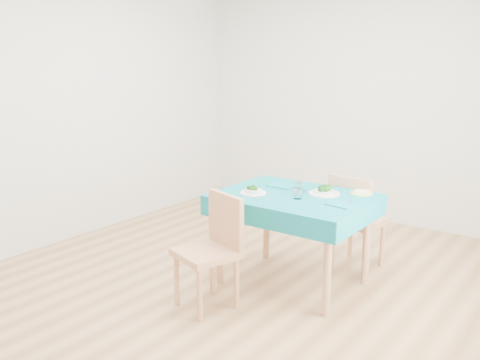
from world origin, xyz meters
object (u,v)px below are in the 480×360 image
Objects in this scene: bowl_near at (253,190)px; bowl_far at (324,190)px; table at (293,240)px; chair_far at (359,213)px; chair_near at (206,243)px; side_plate at (361,193)px.

bowl_far is (0.47, 0.32, 0.01)m from bowl_near.
table is 0.72m from chair_far.
chair_near reaches higher than bowl_near.
bowl_far is (0.49, 0.90, 0.29)m from chair_near.
chair_near is 0.65m from bowl_near.
side_plate is (0.14, -0.30, 0.26)m from chair_far.
chair_far is at bearing 55.53° from bowl_near.
table is 0.81m from chair_near.
side_plate is (0.72, 1.09, 0.26)m from chair_near.
chair_far is (0.28, 0.65, 0.12)m from table.
chair_near is at bearing -118.53° from bowl_far.
chair_far reaches higher than table.
table is 0.48m from bowl_far.
table is 6.47× the size of side_plate.
bowl_near is (-0.56, -0.82, 0.29)m from chair_far.
side_plate reaches higher than table.
side_plate is at bearing 40.44° from bowl_far.
table is at bearing 72.30° from chair_far.
chair_far is 5.46× the size of side_plate.
chair_near is 4.75× the size of bowl_near.
table is 0.53m from bowl_near.
chair_far is (0.58, 1.39, -0.00)m from chair_near.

